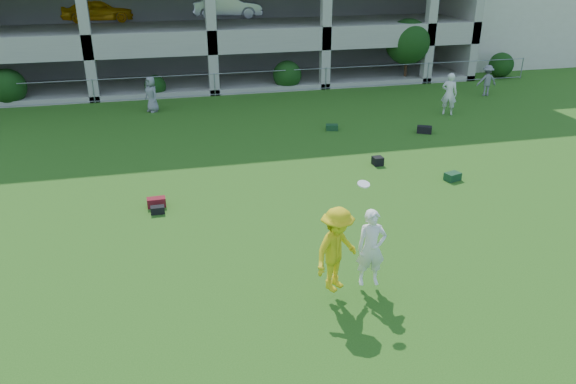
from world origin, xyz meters
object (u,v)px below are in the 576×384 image
object	(u,v)px
bystander_c	(151,94)
bystander_e	(449,94)
crate_d	(378,161)
frisbee_contest	(345,249)
bystander_f	(487,81)

from	to	relation	value
bystander_c	bystander_e	world-z (taller)	bystander_e
crate_d	frisbee_contest	bearing A→B (deg)	-117.05
crate_d	bystander_e	bearing A→B (deg)	43.88
bystander_e	frisbee_contest	bearing A→B (deg)	88.35
bystander_f	crate_d	world-z (taller)	bystander_f
crate_d	frisbee_contest	distance (m)	8.50
bystander_c	frisbee_contest	xyz separation A→B (m)	(3.87, -16.56, 0.39)
bystander_f	frisbee_contest	size ratio (longest dim) A/B	0.64
bystander_e	frisbee_contest	world-z (taller)	frisbee_contest
bystander_c	crate_d	xyz separation A→B (m)	(7.70, -9.05, -0.67)
crate_d	frisbee_contest	world-z (taller)	frisbee_contest
bystander_e	bystander_f	size ratio (longest dim) A/B	1.22
bystander_c	bystander_e	distance (m)	13.79
bystander_c	frisbee_contest	world-z (taller)	frisbee_contest
bystander_e	frisbee_contest	distance (m)	15.97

